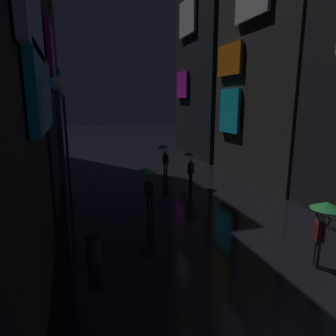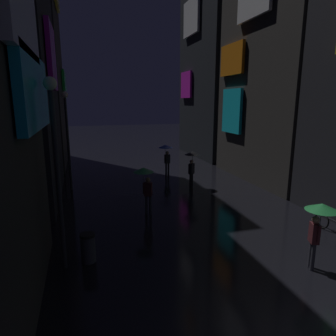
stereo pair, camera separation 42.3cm
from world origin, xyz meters
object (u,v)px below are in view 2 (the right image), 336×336
(pedestrian_far_right_green, at_px, (319,218))
(streetlamp_left_near, at_px, (56,154))
(trash_bin, at_px, (88,248))
(bicycle_parked_at_storefront, at_px, (333,224))
(streetlamp_left_far, at_px, (67,130))
(pedestrian_near_crossing_blue, at_px, (166,151))
(pedestrian_foreground_left_green, at_px, (145,178))
(pedestrian_foreground_right_black, at_px, (192,159))

(pedestrian_far_right_green, bearing_deg, streetlamp_left_near, 162.25)
(trash_bin, bearing_deg, streetlamp_left_near, -168.11)
(bicycle_parked_at_storefront, relative_size, streetlamp_left_near, 0.33)
(streetlamp_left_far, height_order, trash_bin, streetlamp_left_far)
(streetlamp_left_far, distance_m, streetlamp_left_near, 8.44)
(pedestrian_near_crossing_blue, height_order, pedestrian_foreground_left_green, same)
(trash_bin, bearing_deg, bicycle_parked_at_storefront, -3.42)
(pedestrian_far_right_green, distance_m, pedestrian_foreground_left_green, 6.99)
(pedestrian_far_right_green, distance_m, trash_bin, 6.91)
(pedestrian_foreground_left_green, distance_m, streetlamp_left_near, 5.17)
(bicycle_parked_at_storefront, bearing_deg, trash_bin, 176.58)
(pedestrian_foreground_right_black, relative_size, streetlamp_left_far, 0.39)
(streetlamp_left_near, bearing_deg, pedestrian_far_right_green, -17.75)
(pedestrian_foreground_right_black, height_order, pedestrian_far_right_green, same)
(pedestrian_foreground_left_green, xyz_separation_m, bicycle_parked_at_storefront, (6.35, -3.99, -1.28))
(pedestrian_foreground_right_black, bearing_deg, bicycle_parked_at_storefront, -68.45)
(trash_bin, bearing_deg, streetlamp_left_far, 94.82)
(pedestrian_near_crossing_blue, distance_m, streetlamp_left_near, 11.81)
(streetlamp_left_far, bearing_deg, bicycle_parked_at_storefront, -42.60)
(pedestrian_foreground_right_black, bearing_deg, pedestrian_foreground_left_green, -135.87)
(pedestrian_near_crossing_blue, xyz_separation_m, pedestrian_far_right_green, (1.04, -12.27, 0.00))
(pedestrian_far_right_green, xyz_separation_m, streetlamp_left_near, (-7.06, 2.26, 1.80))
(pedestrian_foreground_left_green, xyz_separation_m, streetlamp_left_near, (-3.25, -3.60, 1.80))
(pedestrian_foreground_left_green, bearing_deg, bicycle_parked_at_storefront, -32.13)
(pedestrian_near_crossing_blue, height_order, trash_bin, pedestrian_near_crossing_blue)
(pedestrian_foreground_left_green, bearing_deg, trash_bin, -126.43)
(bicycle_parked_at_storefront, bearing_deg, pedestrian_foreground_left_green, 147.87)
(bicycle_parked_at_storefront, xyz_separation_m, streetlamp_left_near, (-9.60, 0.38, 3.08))
(pedestrian_foreground_right_black, bearing_deg, pedestrian_near_crossing_blue, 102.68)
(pedestrian_near_crossing_blue, bearing_deg, streetlamp_left_near, -121.01)
(pedestrian_far_right_green, height_order, trash_bin, pedestrian_far_right_green)
(pedestrian_foreground_left_green, xyz_separation_m, trash_bin, (-2.55, -3.46, -1.20))
(bicycle_parked_at_storefront, distance_m, trash_bin, 8.92)
(pedestrian_foreground_right_black, distance_m, streetlamp_left_near, 9.82)
(pedestrian_near_crossing_blue, xyz_separation_m, pedestrian_foreground_right_black, (0.69, -3.05, 0.00))
(pedestrian_foreground_left_green, distance_m, trash_bin, 4.46)
(pedestrian_foreground_right_black, xyz_separation_m, streetlamp_left_near, (-6.70, -6.95, 1.80))
(pedestrian_far_right_green, height_order, pedestrian_foreground_left_green, same)
(pedestrian_near_crossing_blue, height_order, bicycle_parked_at_storefront, pedestrian_near_crossing_blue)
(streetlamp_left_near, distance_m, trash_bin, 3.08)
(streetlamp_left_far, bearing_deg, pedestrian_near_crossing_blue, 14.57)
(pedestrian_far_right_green, bearing_deg, trash_bin, 159.27)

